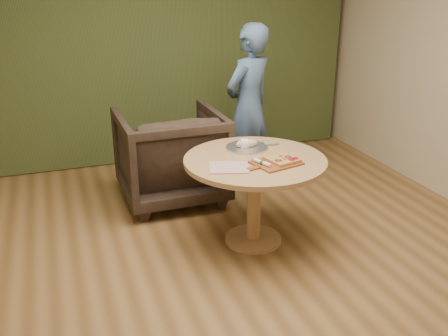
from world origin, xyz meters
TOP-DOWN VIEW (x-y plane):
  - room_shell at (0.00, 0.00)m, footprint 5.04×6.04m
  - curtain at (0.00, 2.90)m, footprint 4.80×0.14m
  - pedestal_table at (0.32, 0.59)m, footprint 1.15×1.15m
  - pizza_paddle at (0.42, 0.42)m, footprint 0.47×0.36m
  - flatbread_pizza at (0.49, 0.43)m, footprint 0.27×0.27m
  - cutlery_roll at (0.31, 0.41)m, footprint 0.10×0.19m
  - newspaper at (0.05, 0.46)m, footprint 0.36×0.33m
  - serving_tray at (0.35, 0.84)m, footprint 0.36×0.36m
  - bread_roll at (0.34, 0.84)m, footprint 0.19×0.09m
  - green_packet at (0.59, 0.88)m, footprint 0.13×0.11m
  - armchair at (-0.12, 1.67)m, footprint 0.99×0.93m
  - person_standing at (0.75, 1.80)m, footprint 0.74×0.65m

SIDE VIEW (x-z plane):
  - armchair at x=-0.12m, z-range 0.00..1.01m
  - pedestal_table at x=0.32m, z-range 0.23..0.98m
  - newspaper at x=0.05m, z-range 0.75..0.76m
  - serving_tray at x=0.35m, z-range 0.75..0.77m
  - pizza_paddle at x=0.42m, z-range 0.75..0.77m
  - green_packet at x=0.59m, z-range 0.75..0.77m
  - flatbread_pizza at x=0.49m, z-range 0.76..0.79m
  - cutlery_roll at x=0.31m, z-range 0.76..0.80m
  - bread_roll at x=0.34m, z-range 0.75..0.84m
  - person_standing at x=0.75m, z-range 0.00..1.69m
  - room_shell at x=0.00m, z-range -0.02..2.82m
  - curtain at x=0.00m, z-range 0.01..2.79m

